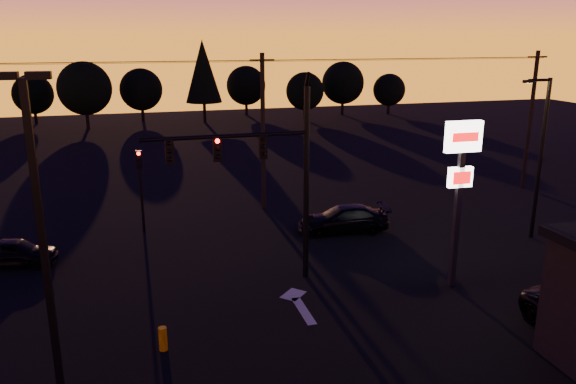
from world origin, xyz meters
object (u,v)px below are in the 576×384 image
secondary_signal (140,179)px  parking_lot_light (42,232)px  traffic_signal_mast (268,166)px  car_right (343,219)px  car_left (14,252)px  pylon_sign (461,169)px  streetlight (540,152)px  bollard (163,339)px

secondary_signal → parking_lot_light: (-2.50, -14.49, 2.41)m
traffic_signal_mast → car_right: 8.30m
secondary_signal → parking_lot_light: bearing=-99.8°
car_left → secondary_signal: bearing=-50.8°
traffic_signal_mast → pylon_sign: bearing=-19.4°
secondary_signal → car_right: (10.08, -2.60, -2.18)m
traffic_signal_mast → streetlight: size_ratio=1.07×
parking_lot_light → bollard: bearing=43.4°
bollard → traffic_signal_mast: bearing=43.3°
bollard → car_right: (9.79, 9.25, 0.28)m
streetlight → pylon_sign: bearing=-149.9°
secondary_signal → pylon_sign: (12.00, -9.99, 2.05)m
bollard → car_left: (-5.96, 8.93, 0.21)m
traffic_signal_mast → parking_lot_light: 10.19m
parking_lot_light → streetlight: size_ratio=1.14×
secondary_signal → car_right: size_ratio=0.92×
parking_lot_light → pylon_sign: bearing=17.2°
traffic_signal_mast → parking_lot_light: size_ratio=0.94×
traffic_signal_mast → bollard: traffic_signal_mast is taller
car_right → secondary_signal: bearing=-97.1°
pylon_sign → streetlight: streetlight is taller
secondary_signal → bollard: size_ratio=5.34×
parking_lot_light → pylon_sign: (14.50, 4.50, -0.36)m
secondary_signal → streetlight: size_ratio=0.54×
car_left → pylon_sign: bearing=-99.8°
traffic_signal_mast → streetlight: traffic_signal_mast is taller
streetlight → bollard: 19.93m
pylon_sign → car_left: pylon_sign is taller
streetlight → car_left: size_ratio=2.20×
bollard → car_left: 10.74m
pylon_sign → streetlight: 8.00m
secondary_signal → pylon_sign: 15.75m
traffic_signal_mast → streetlight: 14.10m
pylon_sign → parking_lot_light: bearing=-162.8°
secondary_signal → pylon_sign: size_ratio=0.64×
parking_lot_light → bollard: 6.20m
secondary_signal → bollard: (0.29, -11.84, -2.45)m
parking_lot_light → streetlight: parking_lot_light is taller
traffic_signal_mast → car_left: (-10.57, 4.58, -4.32)m
car_right → car_left: bearing=-81.5°
parking_lot_light → streetlight: (21.41, 8.50, -0.85)m
parking_lot_light → streetlight: 23.05m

